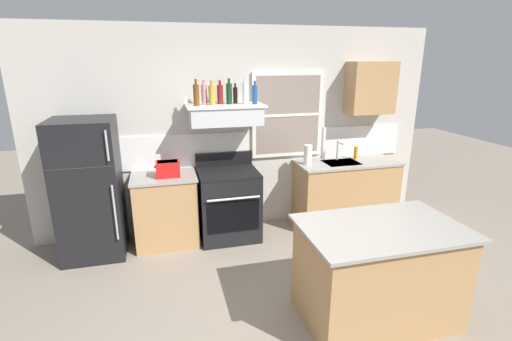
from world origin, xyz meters
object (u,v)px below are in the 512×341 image
object	(u,v)px
stove_range	(229,204)
bottle_balsamic_dark	(235,95)
bottle_dark_green_wine	(229,93)
kitchen_island	(378,272)
paper_towel_roll	(308,155)
bottle_clear_tall	(245,93)
dish_soap_bottle	(356,153)
bottle_red_label_wine	(220,94)
bottle_rose_pink	(204,94)
bottle_blue_liqueur	(255,94)
toaster	(168,169)
refrigerator	(89,189)
bottle_amber_wine	(196,95)
bottle_champagne_gold_foil	(212,95)

from	to	relation	value
stove_range	bottle_balsamic_dark	distance (m)	1.40
bottle_dark_green_wine	kitchen_island	size ratio (longest dim) A/B	0.22
paper_towel_roll	stove_range	bearing A→B (deg)	-178.06
bottle_dark_green_wine	bottle_balsamic_dark	bearing A→B (deg)	20.68
bottle_clear_tall	dish_soap_bottle	size ratio (longest dim) A/B	1.78
bottle_red_label_wine	bottle_clear_tall	bearing A→B (deg)	-15.81
bottle_rose_pink	bottle_red_label_wine	bearing A→B (deg)	6.54
bottle_blue_liqueur	toaster	bearing A→B (deg)	-176.57
refrigerator	paper_towel_roll	world-z (taller)	refrigerator
bottle_amber_wine	kitchen_island	distance (m)	2.77
bottle_clear_tall	dish_soap_bottle	bearing A→B (deg)	2.29
bottle_red_label_wine	bottle_blue_liqueur	bearing A→B (deg)	-15.72
bottle_dark_green_wine	kitchen_island	bearing A→B (deg)	-65.38
bottle_amber_wine	bottle_clear_tall	world-z (taller)	bottle_clear_tall
bottle_rose_pink	bottle_balsamic_dark	world-z (taller)	bottle_rose_pink
toaster	kitchen_island	world-z (taller)	toaster
bottle_red_label_wine	bottle_blue_liqueur	world-z (taller)	bottle_red_label_wine
bottle_red_label_wine	bottle_dark_green_wine	distance (m)	0.11
bottle_rose_pink	bottle_clear_tall	size ratio (longest dim) A/B	0.93
toaster	bottle_rose_pink	xyz separation A→B (m)	(0.49, 0.16, 0.86)
bottle_rose_pink	bottle_clear_tall	world-z (taller)	bottle_clear_tall
bottle_blue_liqueur	kitchen_island	xyz separation A→B (m)	(0.63, -1.97, -1.41)
bottle_champagne_gold_foil	bottle_dark_green_wine	xyz separation A→B (m)	(0.22, 0.05, 0.01)
bottle_amber_wine	bottle_blue_liqueur	distance (m)	0.72
bottle_balsamic_dark	bottle_amber_wine	bearing A→B (deg)	-167.44
toaster	dish_soap_bottle	world-z (taller)	toaster
bottle_red_label_wine	kitchen_island	distance (m)	2.72
toaster	bottle_amber_wine	xyz separation A→B (m)	(0.39, 0.07, 0.87)
bottle_dark_green_wine	bottle_balsamic_dark	world-z (taller)	bottle_dark_green_wine
paper_towel_roll	dish_soap_bottle	distance (m)	0.78
bottle_amber_wine	paper_towel_roll	xyz separation A→B (m)	(1.46, -0.00, -0.83)
stove_range	bottle_amber_wine	world-z (taller)	bottle_amber_wine
bottle_blue_liqueur	dish_soap_bottle	distance (m)	1.74
refrigerator	stove_range	size ratio (longest dim) A/B	1.51
bottle_rose_pink	bottle_blue_liqueur	world-z (taller)	bottle_rose_pink
bottle_clear_tall	bottle_blue_liqueur	size ratio (longest dim) A/B	1.14
kitchen_island	paper_towel_roll	bearing A→B (deg)	86.87
bottle_red_label_wine	paper_towel_roll	bearing A→B (deg)	-5.94
bottle_champagne_gold_foil	kitchen_island	xyz separation A→B (m)	(1.16, -2.00, -1.41)
bottle_blue_liqueur	bottle_rose_pink	bearing A→B (deg)	171.35
refrigerator	bottle_champagne_gold_foil	size ratio (longest dim) A/B	5.61
bottle_balsamic_dark	bottle_champagne_gold_foil	bearing A→B (deg)	-165.45
stove_range	bottle_blue_liqueur	bearing A→B (deg)	6.33
bottle_red_label_wine	bottle_champagne_gold_foil	bearing A→B (deg)	-143.57
bottle_rose_pink	dish_soap_bottle	world-z (taller)	bottle_rose_pink
toaster	bottle_dark_green_wine	bearing A→B (deg)	10.36
bottle_amber_wine	paper_towel_roll	world-z (taller)	bottle_amber_wine
stove_range	bottle_balsamic_dark	world-z (taller)	bottle_balsamic_dark
bottle_rose_pink	bottle_blue_liqueur	bearing A→B (deg)	-8.65
bottle_dark_green_wine	bottle_red_label_wine	bearing A→B (deg)	161.27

